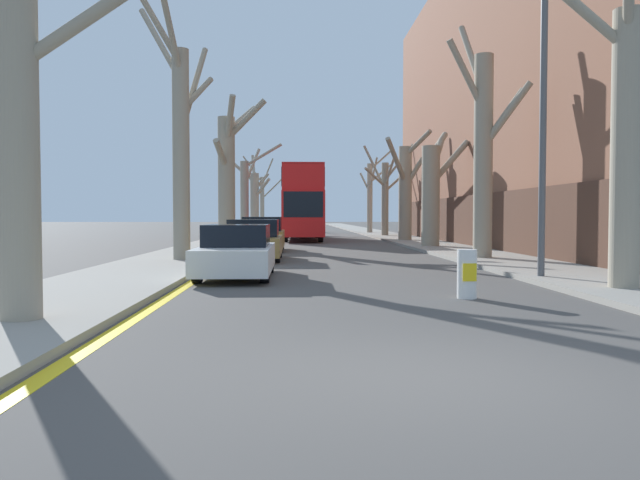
{
  "coord_description": "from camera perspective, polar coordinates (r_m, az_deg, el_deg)",
  "views": [
    {
      "loc": [
        -1.34,
        -5.71,
        1.53
      ],
      "look_at": [
        -0.04,
        28.29,
        0.2
      ],
      "focal_mm": 35.0,
      "sensor_mm": 36.0,
      "label": 1
    }
  ],
  "objects": [
    {
      "name": "street_tree_left_2",
      "position": [
        31.91,
        -8.41,
        6.11
      ],
      "size": [
        2.59,
        4.04,
        7.44
      ],
      "color": "gray",
      "rests_on": "ground"
    },
    {
      "name": "street_tree_right_2",
      "position": [
        29.73,
        10.25,
        4.48
      ],
      "size": [
        2.55,
        2.33,
        5.66
      ],
      "color": "gray",
      "rests_on": "ground"
    },
    {
      "name": "street_tree_left_0",
      "position": [
        9.45,
        -25.64,
        13.59
      ],
      "size": [
        3.98,
        2.49,
        7.52
      ],
      "color": "gray",
      "rests_on": "ground"
    },
    {
      "name": "parked_car_2",
      "position": [
        27.13,
        -5.3,
        0.47
      ],
      "size": [
        1.86,
        4.02,
        1.48
      ],
      "color": "olive",
      "rests_on": "ground"
    },
    {
      "name": "building_facade_right",
      "position": [
        34.15,
        21.29,
        12.25
      ],
      "size": [
        10.08,
        35.26,
        15.14
      ],
      "color": "brown",
      "rests_on": "ground"
    },
    {
      "name": "street_tree_right_4",
      "position": [
        45.41,
        6.06,
        4.39
      ],
      "size": [
        4.18,
        2.68,
        7.03
      ],
      "color": "gray",
      "rests_on": "ground"
    },
    {
      "name": "street_tree_right_1",
      "position": [
        21.92,
        14.72,
        8.18
      ],
      "size": [
        2.76,
        2.87,
        8.33
      ],
      "color": "gray",
      "rests_on": "ground"
    },
    {
      "name": "street_tree_left_5",
      "position": [
        68.15,
        -5.26,
        3.8
      ],
      "size": [
        4.77,
        1.52,
        7.96
      ],
      "color": "gray",
      "rests_on": "ground"
    },
    {
      "name": "lamp_post",
      "position": [
        15.67,
        19.43,
        13.51
      ],
      "size": [
        1.4,
        0.2,
        8.32
      ],
      "color": "#4C4F54",
      "rests_on": "ground"
    },
    {
      "name": "street_tree_right_5",
      "position": [
        52.9,
        4.66,
        4.2
      ],
      "size": [
        2.71,
        2.26,
        7.09
      ],
      "color": "gray",
      "rests_on": "ground"
    },
    {
      "name": "street_tree_left_3",
      "position": [
        44.51,
        -6.77,
        4.22
      ],
      "size": [
        2.98,
        2.55,
        6.65
      ],
      "color": "gray",
      "rests_on": "ground"
    },
    {
      "name": "traffic_bollard",
      "position": [
        11.82,
        13.29,
        -3.03
      ],
      "size": [
        0.36,
        0.37,
        0.91
      ],
      "color": "white",
      "rests_on": "ground"
    },
    {
      "name": "street_tree_right_3",
      "position": [
        36.9,
        7.82,
        4.62
      ],
      "size": [
        2.81,
        2.65,
        6.41
      ],
      "color": "gray",
      "rests_on": "ground"
    },
    {
      "name": "parked_car_0",
      "position": [
        15.55,
        -7.62,
        -1.11
      ],
      "size": [
        1.74,
        4.29,
        1.31
      ],
      "color": "silver",
      "rests_on": "ground"
    },
    {
      "name": "street_tree_left_1",
      "position": [
        20.74,
        -12.75,
        9.33
      ],
      "size": [
        2.7,
        3.24,
        9.37
      ],
      "color": "gray",
      "rests_on": "ground"
    },
    {
      "name": "sidewalk_right",
      "position": [
        56.14,
        4.75,
        0.73
      ],
      "size": [
        3.06,
        120.0,
        0.12
      ],
      "primitive_type": "cube",
      "color": "gray",
      "rests_on": "ground"
    },
    {
      "name": "kerb_line_stripe",
      "position": [
        55.78,
        -4.64,
        0.66
      ],
      "size": [
        0.24,
        120.0,
        0.01
      ],
      "primitive_type": "cube",
      "color": "yellow",
      "rests_on": "ground"
    },
    {
      "name": "street_tree_left_4",
      "position": [
        56.22,
        -6.01,
        3.85
      ],
      "size": [
        3.76,
        3.17,
        7.13
      ],
      "color": "gray",
      "rests_on": "ground"
    },
    {
      "name": "parked_car_1",
      "position": [
        21.64,
        -6.09,
        -0.07
      ],
      "size": [
        1.9,
        4.02,
        1.4
      ],
      "color": "olive",
      "rests_on": "ground"
    },
    {
      "name": "sidewalk_left",
      "position": [
        55.88,
        -6.4,
        0.71
      ],
      "size": [
        3.06,
        120.0,
        0.12
      ],
      "primitive_type": "cube",
      "color": "gray",
      "rests_on": "ground"
    },
    {
      "name": "double_decker_bus",
      "position": [
        39.66,
        -1.63,
        3.68
      ],
      "size": [
        2.43,
        11.31,
        4.47
      ],
      "color": "red",
      "rests_on": "ground"
    },
    {
      "name": "ground_plane",
      "position": [
        6.06,
        10.92,
        -12.38
      ],
      "size": [
        300.0,
        300.0,
        0.0
      ],
      "primitive_type": "plane",
      "color": "#4C4947"
    },
    {
      "name": "street_tree_right_0",
      "position": [
        13.73,
        26.51,
        10.07
      ],
      "size": [
        4.9,
        2.76,
        7.1
      ],
      "color": "gray",
      "rests_on": "ground"
    }
  ]
}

